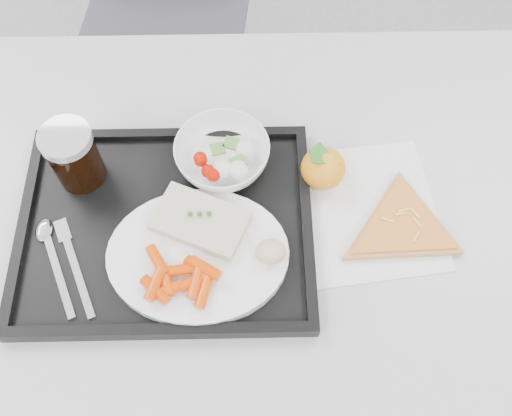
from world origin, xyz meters
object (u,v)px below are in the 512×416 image
(dinner_plate, at_px, (198,255))
(cola_glass, at_px, (73,155))
(pizza_slice, at_px, (401,227))
(tray, at_px, (166,227))
(tangerine, at_px, (323,168))
(table, at_px, (231,238))
(salad_bowl, at_px, (222,155))

(dinner_plate, height_order, cola_glass, cola_glass)
(dinner_plate, xyz_separation_m, cola_glass, (-0.19, 0.15, 0.05))
(dinner_plate, xyz_separation_m, pizza_slice, (0.31, 0.05, -0.01))
(tray, height_order, tangerine, tangerine)
(tray, distance_m, cola_glass, 0.18)
(cola_glass, height_order, tangerine, cola_glass)
(table, distance_m, salad_bowl, 0.14)
(dinner_plate, xyz_separation_m, tangerine, (0.20, 0.14, 0.01))
(table, relative_size, salad_bowl, 7.89)
(tray, height_order, cola_glass, cola_glass)
(salad_bowl, bearing_deg, table, -83.95)
(dinner_plate, distance_m, cola_glass, 0.25)
(cola_glass, relative_size, pizza_slice, 0.36)
(table, relative_size, pizza_slice, 4.02)
(tray, bearing_deg, pizza_slice, -1.17)
(tray, bearing_deg, cola_glass, 145.98)
(table, height_order, salad_bowl, salad_bowl)
(tray, bearing_deg, tangerine, 19.19)
(table, height_order, tray, tray)
(cola_glass, relative_size, tangerine, 1.20)
(dinner_plate, bearing_deg, table, 56.55)
(dinner_plate, height_order, salad_bowl, salad_bowl)
(dinner_plate, height_order, tangerine, tangerine)
(salad_bowl, relative_size, pizza_slice, 0.51)
(table, xyz_separation_m, cola_glass, (-0.24, 0.08, 0.14))
(table, bearing_deg, cola_glass, 161.30)
(tray, height_order, salad_bowl, salad_bowl)
(table, bearing_deg, dinner_plate, -123.45)
(pizza_slice, bearing_deg, dinner_plate, -171.26)
(tray, height_order, pizza_slice, tray)
(table, relative_size, tray, 2.67)
(tangerine, relative_size, pizza_slice, 0.30)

